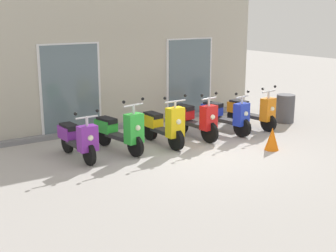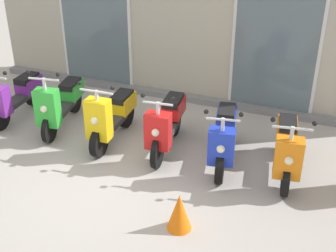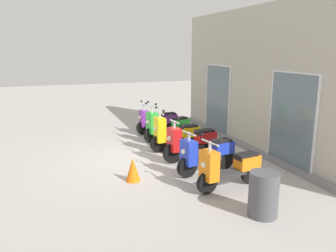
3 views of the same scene
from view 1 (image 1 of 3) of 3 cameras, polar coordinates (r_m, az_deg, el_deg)
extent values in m
plane|color=#A8A39E|center=(10.36, 4.52, -3.24)|extent=(40.00, 40.00, 0.00)
cube|color=#B2AD9E|center=(12.63, -4.54, 9.01)|extent=(8.12, 0.30, 3.95)
cube|color=slate|center=(12.73, -3.82, 0.31)|extent=(8.12, 0.20, 0.12)
cube|color=silver|center=(11.79, -11.81, 4.36)|extent=(1.59, 0.04, 2.30)
cube|color=slate|center=(11.77, -11.77, 4.34)|extent=(1.47, 0.02, 2.22)
cube|color=silver|center=(13.57, 2.64, 5.87)|extent=(1.59, 0.04, 2.30)
cube|color=slate|center=(13.56, 2.70, 5.86)|extent=(1.47, 0.02, 2.22)
cylinder|color=black|center=(9.58, -9.63, -3.43)|extent=(0.11, 0.46, 0.45)
cylinder|color=black|center=(10.50, -12.24, -2.01)|extent=(0.11, 0.46, 0.45)
cube|color=#2D2D30|center=(10.01, -11.02, -2.14)|extent=(0.29, 0.66, 0.09)
cube|color=purple|center=(9.53, -9.82, -1.51)|extent=(0.39, 0.26, 0.53)
sphere|color=#F2EFCC|center=(9.40, -9.47, -1.45)|extent=(0.12, 0.12, 0.12)
cube|color=purple|center=(10.34, -12.09, -0.78)|extent=(0.32, 0.53, 0.28)
cube|color=black|center=(10.27, -12.03, -0.07)|extent=(0.28, 0.49, 0.11)
cylinder|color=silver|center=(9.44, -9.91, 0.54)|extent=(0.06, 0.06, 0.22)
cylinder|color=silver|center=(9.42, -9.93, 1.07)|extent=(0.48, 0.06, 0.04)
sphere|color=black|center=(9.50, -8.66, 1.85)|extent=(0.07, 0.07, 0.07)
sphere|color=black|center=(9.30, -11.28, 1.47)|extent=(0.07, 0.07, 0.07)
cylinder|color=black|center=(9.99, -4.01, -2.47)|extent=(0.16, 0.48, 0.47)
cylinder|color=black|center=(10.88, -7.88, -1.20)|extent=(0.16, 0.48, 0.47)
cube|color=#2D2D30|center=(10.40, -6.05, -1.28)|extent=(0.37, 0.75, 0.09)
cube|color=green|center=(9.92, -4.20, -0.31)|extent=(0.41, 0.30, 0.64)
sphere|color=#F2EFCC|center=(9.82, -3.72, -0.22)|extent=(0.12, 0.12, 0.12)
cube|color=green|center=(10.74, -7.62, 0.03)|extent=(0.38, 0.56, 0.28)
cube|color=black|center=(10.67, -7.52, 0.72)|extent=(0.34, 0.52, 0.11)
cylinder|color=silver|center=(9.83, -4.24, 2.03)|extent=(0.06, 0.06, 0.23)
cylinder|color=silver|center=(9.81, -4.25, 2.57)|extent=(0.51, 0.12, 0.04)
sphere|color=black|center=(9.95, -3.12, 3.34)|extent=(0.07, 0.07, 0.07)
sphere|color=black|center=(9.64, -5.44, 2.94)|extent=(0.07, 0.07, 0.07)
cylinder|color=black|center=(10.44, 1.00, -1.70)|extent=(0.13, 0.49, 0.48)
cylinder|color=black|center=(11.27, -2.23, -0.52)|extent=(0.13, 0.49, 0.48)
cube|color=#2D2D30|center=(10.82, -0.68, -0.58)|extent=(0.28, 0.67, 0.09)
cube|color=yellow|center=(10.37, 0.88, 0.45)|extent=(0.39, 0.25, 0.67)
sphere|color=#F2EFCC|center=(10.26, 1.31, 0.53)|extent=(0.12, 0.12, 0.12)
cube|color=yellow|center=(11.13, -1.96, 0.68)|extent=(0.32, 0.53, 0.28)
cube|color=black|center=(11.06, -1.85, 1.35)|extent=(0.28, 0.49, 0.11)
cylinder|color=silver|center=(10.28, 0.88, 2.65)|extent=(0.06, 0.06, 0.18)
cylinder|color=silver|center=(10.27, 0.89, 3.04)|extent=(0.56, 0.05, 0.04)
sphere|color=black|center=(10.41, 2.12, 3.75)|extent=(0.07, 0.07, 0.07)
sphere|color=black|center=(10.09, -0.38, 3.42)|extent=(0.07, 0.07, 0.07)
cylinder|color=black|center=(11.04, 5.11, -0.77)|extent=(0.14, 0.53, 0.52)
cylinder|color=black|center=(11.79, 1.54, 0.23)|extent=(0.14, 0.53, 0.52)
cube|color=#2D2D30|center=(11.39, 3.27, 0.23)|extent=(0.32, 0.67, 0.09)
cube|color=red|center=(10.99, 5.00, 1.02)|extent=(0.40, 0.27, 0.58)
sphere|color=#F2EFCC|center=(10.89, 5.49, 1.11)|extent=(0.12, 0.12, 0.12)
cube|color=red|center=(11.65, 1.87, 1.66)|extent=(0.35, 0.55, 0.28)
cube|color=black|center=(11.59, 2.00, 2.30)|extent=(0.30, 0.50, 0.11)
cylinder|color=silver|center=(10.91, 5.05, 2.93)|extent=(0.06, 0.06, 0.21)
cylinder|color=silver|center=(10.89, 5.05, 3.38)|extent=(0.46, 0.08, 0.04)
sphere|color=black|center=(11.04, 5.92, 4.02)|extent=(0.07, 0.07, 0.07)
sphere|color=black|center=(10.72, 4.19, 3.76)|extent=(0.07, 0.07, 0.07)
cylinder|color=black|center=(11.66, 9.08, -0.21)|extent=(0.20, 0.49, 0.48)
cylinder|color=black|center=(12.32, 5.01, 0.67)|extent=(0.20, 0.49, 0.48)
cube|color=#2D2D30|center=(11.96, 7.01, 0.71)|extent=(0.38, 0.71, 0.09)
cube|color=#1E38C6|center=(11.61, 8.99, 1.42)|extent=(0.42, 0.31, 0.55)
sphere|color=#F2EFCC|center=(11.52, 9.51, 1.51)|extent=(0.12, 0.12, 0.12)
cube|color=#1E38C6|center=(12.19, 5.40, 2.01)|extent=(0.39, 0.57, 0.28)
cube|color=black|center=(12.14, 5.56, 2.62)|extent=(0.34, 0.52, 0.11)
cylinder|color=silver|center=(11.54, 9.06, 3.15)|extent=(0.06, 0.06, 0.21)
cylinder|color=silver|center=(11.52, 9.07, 3.56)|extent=(0.48, 0.12, 0.04)
sphere|color=black|center=(11.69, 9.80, 4.18)|extent=(0.07, 0.07, 0.07)
sphere|color=black|center=(11.31, 8.36, 3.91)|extent=(0.07, 0.07, 0.07)
cylinder|color=black|center=(12.33, 12.20, 0.35)|extent=(0.17, 0.46, 0.45)
cylinder|color=black|center=(12.98, 8.16, 1.21)|extent=(0.17, 0.46, 0.45)
cube|color=#2D2D30|center=(12.63, 10.15, 1.23)|extent=(0.37, 0.73, 0.09)
cube|color=orange|center=(12.28, 12.14, 2.00)|extent=(0.41, 0.30, 0.59)
sphere|color=#F2EFCC|center=(12.20, 12.64, 2.09)|extent=(0.12, 0.12, 0.12)
cube|color=orange|center=(12.87, 8.54, 2.29)|extent=(0.38, 0.56, 0.28)
cube|color=black|center=(12.82, 8.70, 2.87)|extent=(0.33, 0.51, 0.11)
cylinder|color=silver|center=(12.20, 12.23, 3.76)|extent=(0.06, 0.06, 0.21)
cylinder|color=silver|center=(12.19, 12.25, 4.15)|extent=(0.53, 0.12, 0.04)
sphere|color=black|center=(12.39, 12.98, 4.74)|extent=(0.07, 0.07, 0.07)
sphere|color=black|center=(11.96, 11.54, 4.49)|extent=(0.07, 0.07, 0.07)
cylinder|color=#4C4C51|center=(13.44, 14.18, 2.10)|extent=(0.51, 0.51, 0.78)
cone|color=orange|center=(10.71, 12.64, -1.54)|extent=(0.32, 0.32, 0.52)
camera|label=2|loc=(9.54, 41.49, 16.35)|focal=49.63mm
camera|label=3|loc=(15.29, 36.10, 10.44)|focal=36.06mm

